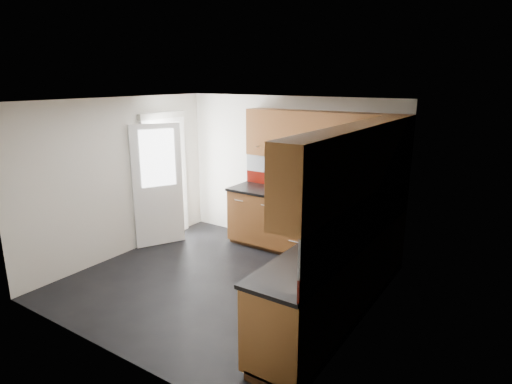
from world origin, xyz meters
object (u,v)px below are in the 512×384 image
Objects in this scene: gas_hob at (303,195)px; utensil_pot at (306,187)px; food_processor at (348,220)px; toaster at (392,201)px.

utensil_pot is (-0.05, 0.19, 0.08)m from gas_hob.
toaster is at bearing 84.59° from food_processor.
food_processor is at bearing -44.39° from gas_hob.
gas_hob is 2.04× the size of toaster.
toaster is at bearing -0.92° from utensil_pot.
toaster is 1.31m from food_processor.
gas_hob is 1.68× the size of food_processor.
utensil_pot is 1.33m from toaster.
gas_hob is 1.63m from food_processor.
utensil_pot reaches higher than food_processor.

